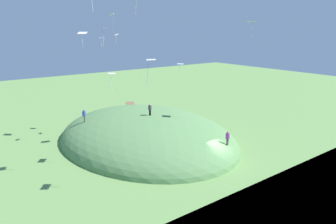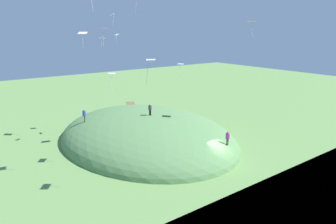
{
  "view_description": "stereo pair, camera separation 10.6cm",
  "coord_description": "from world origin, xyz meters",
  "px_view_note": "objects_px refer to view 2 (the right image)",
  "views": [
    {
      "loc": [
        -23.36,
        24.82,
        15.05
      ],
      "look_at": [
        4.75,
        3.82,
        5.71
      ],
      "focal_mm": 33.64,
      "sensor_mm": 36.0,
      "label": 1
    },
    {
      "loc": [
        -23.43,
        24.73,
        15.05
      ],
      "look_at": [
        4.75,
        3.82,
        5.71
      ],
      "focal_mm": 33.64,
      "sensor_mm": 36.0,
      "label": 2
    }
  ],
  "objects_px": {
    "kite_1": "(252,22)",
    "kite_2": "(180,65)",
    "kite_0": "(150,61)",
    "kite_6": "(117,35)",
    "kite_11": "(102,38)",
    "kite_9": "(112,74)",
    "kite_13": "(83,34)",
    "person_near_shore": "(228,137)",
    "kite_8": "(105,30)",
    "person_watching_kites": "(150,108)",
    "kite_7": "(112,15)",
    "person_on_hilltop": "(84,114)"
  },
  "relations": [
    {
      "from": "kite_0",
      "to": "kite_6",
      "type": "bearing_deg",
      "value": -18.21
    },
    {
      "from": "kite_8",
      "to": "kite_9",
      "type": "xyz_separation_m",
      "value": [
        6.74,
        -3.76,
        -4.63
      ]
    },
    {
      "from": "person_on_hilltop",
      "to": "kite_13",
      "type": "distance_m",
      "value": 10.67
    },
    {
      "from": "kite_1",
      "to": "kite_8",
      "type": "relative_size",
      "value": 1.35
    },
    {
      "from": "person_on_hilltop",
      "to": "kite_9",
      "type": "bearing_deg",
      "value": 28.0
    },
    {
      "from": "kite_0",
      "to": "kite_13",
      "type": "bearing_deg",
      "value": -4.57
    },
    {
      "from": "person_watching_kites",
      "to": "kite_9",
      "type": "bearing_deg",
      "value": 70.05
    },
    {
      "from": "kite_7",
      "to": "kite_13",
      "type": "distance_m",
      "value": 5.46
    },
    {
      "from": "kite_6",
      "to": "kite_2",
      "type": "bearing_deg",
      "value": -81.23
    },
    {
      "from": "kite_1",
      "to": "kite_2",
      "type": "distance_m",
      "value": 16.58
    },
    {
      "from": "kite_7",
      "to": "kite_8",
      "type": "distance_m",
      "value": 14.57
    },
    {
      "from": "kite_6",
      "to": "kite_1",
      "type": "bearing_deg",
      "value": -140.0
    },
    {
      "from": "person_watching_kites",
      "to": "kite_8",
      "type": "bearing_deg",
      "value": 88.29
    },
    {
      "from": "kite_6",
      "to": "kite_13",
      "type": "height_order",
      "value": "kite_13"
    },
    {
      "from": "person_watching_kites",
      "to": "person_near_shore",
      "type": "bearing_deg",
      "value": 157.87
    },
    {
      "from": "person_near_shore",
      "to": "kite_6",
      "type": "xyz_separation_m",
      "value": [
        15.08,
        5.98,
        11.32
      ]
    },
    {
      "from": "person_watching_kites",
      "to": "kite_13",
      "type": "height_order",
      "value": "kite_13"
    },
    {
      "from": "kite_6",
      "to": "kite_7",
      "type": "relative_size",
      "value": 0.87
    },
    {
      "from": "kite_6",
      "to": "person_near_shore",
      "type": "bearing_deg",
      "value": -158.36
    },
    {
      "from": "kite_2",
      "to": "kite_11",
      "type": "height_order",
      "value": "kite_11"
    },
    {
      "from": "person_near_shore",
      "to": "kite_2",
      "type": "bearing_deg",
      "value": 60.76
    },
    {
      "from": "kite_7",
      "to": "kite_9",
      "type": "xyz_separation_m",
      "value": [
        -5.88,
        3.33,
        -6.3
      ]
    },
    {
      "from": "kite_9",
      "to": "kite_13",
      "type": "xyz_separation_m",
      "value": [
        10.41,
        -1.24,
        4.09
      ]
    },
    {
      "from": "person_near_shore",
      "to": "kite_7",
      "type": "xyz_separation_m",
      "value": [
        12.75,
        7.73,
        13.75
      ]
    },
    {
      "from": "kite_6",
      "to": "kite_0",
      "type": "bearing_deg",
      "value": 161.79
    },
    {
      "from": "kite_8",
      "to": "kite_13",
      "type": "xyz_separation_m",
      "value": [
        17.15,
        -5.0,
        -0.54
      ]
    },
    {
      "from": "kite_6",
      "to": "kite_11",
      "type": "height_order",
      "value": "kite_6"
    },
    {
      "from": "kite_1",
      "to": "kite_8",
      "type": "distance_m",
      "value": 20.06
    },
    {
      "from": "kite_1",
      "to": "kite_2",
      "type": "xyz_separation_m",
      "value": [
        15.2,
        -1.38,
        -6.48
      ]
    },
    {
      "from": "person_watching_kites",
      "to": "kite_6",
      "type": "bearing_deg",
      "value": -24.54
    },
    {
      "from": "kite_6",
      "to": "kite_7",
      "type": "distance_m",
      "value": 3.79
    },
    {
      "from": "kite_6",
      "to": "kite_11",
      "type": "relative_size",
      "value": 0.99
    },
    {
      "from": "kite_0",
      "to": "kite_9",
      "type": "height_order",
      "value": "kite_0"
    },
    {
      "from": "person_near_shore",
      "to": "kite_13",
      "type": "bearing_deg",
      "value": 111.4
    },
    {
      "from": "kite_7",
      "to": "kite_1",
      "type": "bearing_deg",
      "value": -130.34
    },
    {
      "from": "kite_8",
      "to": "kite_11",
      "type": "distance_m",
      "value": 20.22
    },
    {
      "from": "kite_1",
      "to": "kite_8",
      "type": "bearing_deg",
      "value": 94.8
    },
    {
      "from": "kite_2",
      "to": "person_on_hilltop",
      "type": "bearing_deg",
      "value": 93.43
    },
    {
      "from": "kite_8",
      "to": "kite_9",
      "type": "height_order",
      "value": "kite_8"
    },
    {
      "from": "kite_2",
      "to": "kite_9",
      "type": "height_order",
      "value": "kite_9"
    },
    {
      "from": "person_on_hilltop",
      "to": "kite_13",
      "type": "xyz_separation_m",
      "value": [
        1.32,
        -1.05,
        10.53
      ]
    },
    {
      "from": "kite_7",
      "to": "kite_8",
      "type": "bearing_deg",
      "value": 150.68
    },
    {
      "from": "kite_0",
      "to": "kite_11",
      "type": "xyz_separation_m",
      "value": [
        19.58,
        -4.75,
        1.32
      ]
    },
    {
      "from": "kite_0",
      "to": "kite_6",
      "type": "xyz_separation_m",
      "value": [
        16.13,
        -5.31,
        1.83
      ]
    },
    {
      "from": "person_on_hilltop",
      "to": "kite_13",
      "type": "relative_size",
      "value": 0.85
    },
    {
      "from": "person_watching_kites",
      "to": "person_on_hilltop",
      "type": "distance_m",
      "value": 9.02
    },
    {
      "from": "person_near_shore",
      "to": "kite_0",
      "type": "bearing_deg",
      "value": 177.12
    },
    {
      "from": "person_watching_kites",
      "to": "kite_11",
      "type": "height_order",
      "value": "kite_11"
    },
    {
      "from": "person_near_shore",
      "to": "kite_0",
      "type": "distance_m",
      "value": 14.79
    },
    {
      "from": "kite_2",
      "to": "kite_13",
      "type": "distance_m",
      "value": 17.14
    }
  ]
}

